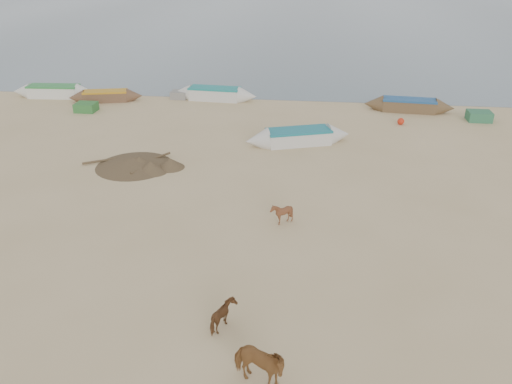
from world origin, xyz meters
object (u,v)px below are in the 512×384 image
Objects in this scene: calf_front at (282,213)px; near_canoe at (298,137)px; calf_right at (224,317)px; cow_adult at (258,365)px.

near_canoe is (0.30, 9.55, -0.04)m from calf_front.
calf_right is at bearing -4.82° from calf_front.
near_canoe is (0.28, 18.13, -0.23)m from cow_adult.
cow_adult is 1.65× the size of calf_front.
cow_adult is 0.25× the size of near_canoe.
calf_right is (-1.25, 2.01, -0.22)m from cow_adult.
cow_adult reaches higher than calf_right.
near_canoe is (1.53, 16.12, -0.01)m from calf_right.
calf_front is at bearing -14.98° from calf_right.
calf_front reaches higher than near_canoe.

